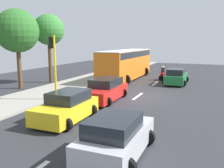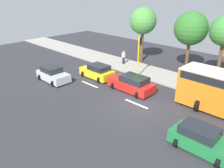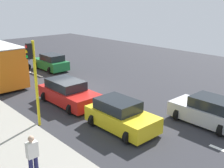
# 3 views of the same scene
# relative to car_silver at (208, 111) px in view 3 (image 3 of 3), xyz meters

# --- Properties ---
(ground_plane) EXTENTS (40.00, 60.00, 0.10)m
(ground_plane) POSITION_rel_car_silver_xyz_m (2.00, -9.53, -0.76)
(ground_plane) COLOR #2D2D33
(lane_stripe_far_north) EXTENTS (0.20, 2.40, 0.01)m
(lane_stripe_far_north) POSITION_rel_car_silver_xyz_m (2.00, -21.53, -0.70)
(lane_stripe_far_north) COLOR white
(lane_stripe_far_north) RESTS_ON ground
(lane_stripe_north) EXTENTS (0.20, 2.40, 0.01)m
(lane_stripe_north) POSITION_rel_car_silver_xyz_m (2.00, -15.53, -0.70)
(lane_stripe_north) COLOR white
(lane_stripe_north) RESTS_ON ground
(lane_stripe_mid) EXTENTS (0.20, 2.40, 0.01)m
(lane_stripe_mid) POSITION_rel_car_silver_xyz_m (2.00, -9.53, -0.70)
(lane_stripe_mid) COLOR white
(lane_stripe_mid) RESTS_ON ground
(lane_stripe_south) EXTENTS (0.20, 2.40, 0.01)m
(lane_stripe_south) POSITION_rel_car_silver_xyz_m (2.00, -3.53, -0.70)
(lane_stripe_south) COLOR white
(lane_stripe_south) RESTS_ON ground
(car_silver) EXTENTS (2.22, 3.81, 1.52)m
(car_silver) POSITION_rel_car_silver_xyz_m (0.00, 0.00, 0.00)
(car_silver) COLOR #B7B7BC
(car_silver) RESTS_ON ground
(car_green) EXTENTS (2.17, 3.84, 1.52)m
(car_green) POSITION_rel_car_silver_xyz_m (0.09, -16.01, -0.00)
(car_green) COLOR #1E7238
(car_green) RESTS_ON ground
(car_red) EXTENTS (2.36, 4.47, 1.52)m
(car_red) POSITION_rel_car_silver_xyz_m (3.83, -7.50, 0.00)
(car_red) COLOR red
(car_red) RESTS_ON ground
(car_yellow_cab) EXTENTS (2.27, 3.86, 1.52)m
(car_yellow_cab) POSITION_rel_car_silver_xyz_m (3.83, -2.71, 0.00)
(car_yellow_cab) COLOR yellow
(car_yellow_cab) RESTS_ON ground
(motorcycle) EXTENTS (0.60, 1.30, 1.53)m
(motorcycle) POSITION_rel_car_silver_xyz_m (1.77, -18.11, -0.07)
(motorcycle) COLOR black
(motorcycle) RESTS_ON ground
(pedestrian_by_tree) EXTENTS (0.40, 0.24, 1.69)m
(pedestrian_by_tree) POSITION_rel_car_silver_xyz_m (9.15, -1.77, 0.35)
(pedestrian_by_tree) COLOR #1E1E4C
(pedestrian_by_tree) RESTS_ON sidewalk
(traffic_light_corner) EXTENTS (0.49, 0.24, 4.50)m
(traffic_light_corner) POSITION_rel_car_silver_xyz_m (6.85, -5.90, 2.22)
(traffic_light_corner) COLOR yellow
(traffic_light_corner) RESTS_ON ground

